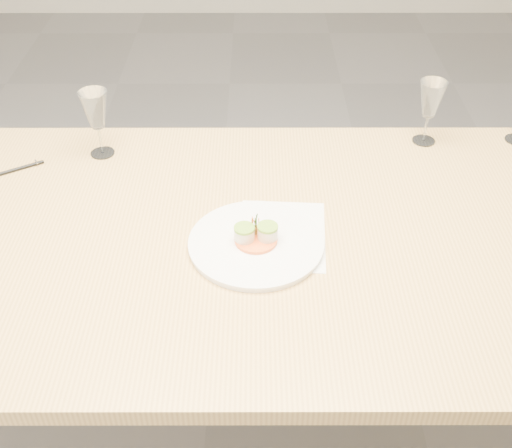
{
  "coord_description": "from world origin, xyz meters",
  "views": [
    {
      "loc": [
        0.15,
        -1.18,
        1.71
      ],
      "look_at": [
        0.15,
        -0.03,
        0.8
      ],
      "focal_mm": 45.0,
      "sensor_mm": 36.0,
      "label": 1
    }
  ],
  "objects_px": {
    "recipe_sheet": "(281,235)",
    "ballpoint_pen": "(19,168)",
    "dinner_plate": "(256,242)",
    "wine_glass_1": "(431,101)",
    "dining_table": "(193,255)",
    "wine_glass_0": "(95,111)"
  },
  "relations": [
    {
      "from": "dining_table",
      "to": "recipe_sheet",
      "type": "bearing_deg",
      "value": -1.51
    },
    {
      "from": "wine_glass_1",
      "to": "wine_glass_0",
      "type": "bearing_deg",
      "value": -175.91
    },
    {
      "from": "dinner_plate",
      "to": "wine_glass_1",
      "type": "xyz_separation_m",
      "value": [
        0.49,
        0.47,
        0.12
      ]
    },
    {
      "from": "ballpoint_pen",
      "to": "wine_glass_0",
      "type": "relative_size",
      "value": 0.63
    },
    {
      "from": "dinner_plate",
      "to": "wine_glass_0",
      "type": "xyz_separation_m",
      "value": [
        -0.43,
        0.4,
        0.12
      ]
    },
    {
      "from": "ballpoint_pen",
      "to": "wine_glass_0",
      "type": "xyz_separation_m",
      "value": [
        0.21,
        0.08,
        0.13
      ]
    },
    {
      "from": "dining_table",
      "to": "wine_glass_0",
      "type": "distance_m",
      "value": 0.49
    },
    {
      "from": "dinner_plate",
      "to": "ballpoint_pen",
      "type": "bearing_deg",
      "value": 153.46
    },
    {
      "from": "recipe_sheet",
      "to": "ballpoint_pen",
      "type": "relative_size",
      "value": 2.28
    },
    {
      "from": "recipe_sheet",
      "to": "wine_glass_0",
      "type": "height_order",
      "value": "wine_glass_0"
    },
    {
      "from": "dinner_plate",
      "to": "wine_glass_1",
      "type": "relative_size",
      "value": 1.68
    },
    {
      "from": "dinner_plate",
      "to": "ballpoint_pen",
      "type": "distance_m",
      "value": 0.72
    },
    {
      "from": "wine_glass_1",
      "to": "dining_table",
      "type": "bearing_deg",
      "value": -146.63
    },
    {
      "from": "dinner_plate",
      "to": "wine_glass_1",
      "type": "distance_m",
      "value": 0.69
    },
    {
      "from": "dining_table",
      "to": "wine_glass_1",
      "type": "bearing_deg",
      "value": 33.37
    },
    {
      "from": "wine_glass_0",
      "to": "ballpoint_pen",
      "type": "bearing_deg",
      "value": -158.46
    },
    {
      "from": "recipe_sheet",
      "to": "wine_glass_1",
      "type": "relative_size",
      "value": 1.46
    },
    {
      "from": "dining_table",
      "to": "recipe_sheet",
      "type": "relative_size",
      "value": 8.78
    },
    {
      "from": "wine_glass_0",
      "to": "wine_glass_1",
      "type": "xyz_separation_m",
      "value": [
        0.92,
        0.07,
        -0.0
      ]
    },
    {
      "from": "recipe_sheet",
      "to": "dinner_plate",
      "type": "bearing_deg",
      "value": -141.34
    },
    {
      "from": "dining_table",
      "to": "recipe_sheet",
      "type": "distance_m",
      "value": 0.23
    },
    {
      "from": "dining_table",
      "to": "wine_glass_0",
      "type": "relative_size",
      "value": 12.58
    }
  ]
}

